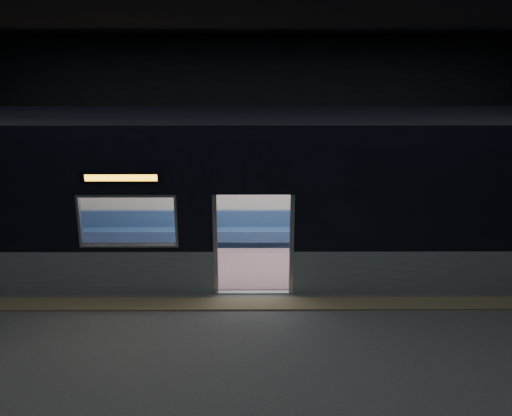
{
  "coord_description": "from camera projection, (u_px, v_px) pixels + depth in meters",
  "views": [
    {
      "loc": [
        0.0,
        -8.75,
        4.82
      ],
      "look_at": [
        0.05,
        2.3,
        1.39
      ],
      "focal_mm": 38.0,
      "sensor_mm": 36.0,
      "label": 1
    }
  ],
  "objects": [
    {
      "name": "passenger",
      "position": [
        396.0,
        215.0,
        12.95
      ],
      "size": [
        0.47,
        0.75,
        1.42
      ],
      "rotation": [
        0.0,
        0.0,
        -0.2
      ],
      "color": "black",
      "rests_on": "metro_car"
    },
    {
      "name": "metro_car",
      "position": [
        253.0,
        184.0,
        11.67
      ],
      "size": [
        18.0,
        3.04,
        3.35
      ],
      "color": "#84979D",
      "rests_on": "station_floor"
    },
    {
      "name": "tactile_strip",
      "position": [
        254.0,
        304.0,
        10.31
      ],
      "size": [
        22.8,
        0.5,
        0.03
      ],
      "primitive_type": "cube",
      "color": "#8C7F59",
      "rests_on": "station_floor"
    },
    {
      "name": "handbag",
      "position": [
        397.0,
        223.0,
        12.76
      ],
      "size": [
        0.3,
        0.26,
        0.15
      ],
      "primitive_type": "cube",
      "rotation": [
        0.0,
        0.0,
        -0.0
      ],
      "color": "black",
      "rests_on": "passenger"
    },
    {
      "name": "station_floor",
      "position": [
        254.0,
        319.0,
        9.79
      ],
      "size": [
        24.0,
        14.0,
        0.01
      ],
      "primitive_type": "cube",
      "color": "#47494C",
      "rests_on": "ground"
    },
    {
      "name": "transit_map",
      "position": [
        388.0,
        184.0,
        13.04
      ],
      "size": [
        1.1,
        0.03,
        0.71
      ],
      "primitive_type": "cube",
      "color": "white",
      "rests_on": "metro_car"
    },
    {
      "name": "station_envelope",
      "position": [
        253.0,
        115.0,
        8.7
      ],
      "size": [
        24.0,
        14.0,
        5.0
      ],
      "color": "black",
      "rests_on": "station_floor"
    }
  ]
}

